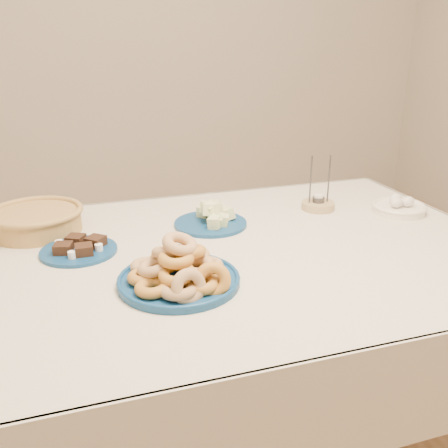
{
  "coord_description": "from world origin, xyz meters",
  "views": [
    {
      "loc": [
        -0.39,
        -1.26,
        1.33
      ],
      "look_at": [
        0.0,
        -0.05,
        0.85
      ],
      "focal_mm": 40.0,
      "sensor_mm": 36.0,
      "label": 1
    }
  ],
  "objects_px": {
    "melon_plate": "(213,218)",
    "candle_holder": "(318,204)",
    "egg_bowl": "(399,207)",
    "donut_platter": "(180,272)",
    "dining_table": "(219,284)",
    "wicker_basket": "(36,219)",
    "brownie_plate": "(79,249)"
  },
  "relations": [
    {
      "from": "brownie_plate",
      "to": "candle_holder",
      "type": "relative_size",
      "value": 1.41
    },
    {
      "from": "dining_table",
      "to": "melon_plate",
      "type": "xyz_separation_m",
      "value": [
        0.04,
        0.2,
        0.13
      ]
    },
    {
      "from": "brownie_plate",
      "to": "wicker_basket",
      "type": "bearing_deg",
      "value": 119.27
    },
    {
      "from": "dining_table",
      "to": "donut_platter",
      "type": "distance_m",
      "value": 0.27
    },
    {
      "from": "dining_table",
      "to": "wicker_basket",
      "type": "distance_m",
      "value": 0.61
    },
    {
      "from": "donut_platter",
      "to": "melon_plate",
      "type": "relative_size",
      "value": 1.16
    },
    {
      "from": "donut_platter",
      "to": "candle_holder",
      "type": "height_order",
      "value": "candle_holder"
    },
    {
      "from": "donut_platter",
      "to": "wicker_basket",
      "type": "distance_m",
      "value": 0.6
    },
    {
      "from": "melon_plate",
      "to": "egg_bowl",
      "type": "xyz_separation_m",
      "value": [
        0.66,
        -0.08,
        -0.0
      ]
    },
    {
      "from": "melon_plate",
      "to": "brownie_plate",
      "type": "xyz_separation_m",
      "value": [
        -0.43,
        -0.09,
        -0.01
      ]
    },
    {
      "from": "wicker_basket",
      "to": "brownie_plate",
      "type": "bearing_deg",
      "value": -60.73
    },
    {
      "from": "melon_plate",
      "to": "dining_table",
      "type": "bearing_deg",
      "value": -102.45
    },
    {
      "from": "dining_table",
      "to": "wicker_basket",
      "type": "relative_size",
      "value": 5.3
    },
    {
      "from": "dining_table",
      "to": "donut_platter",
      "type": "height_order",
      "value": "donut_platter"
    },
    {
      "from": "melon_plate",
      "to": "candle_holder",
      "type": "relative_size",
      "value": 1.53
    },
    {
      "from": "dining_table",
      "to": "candle_holder",
      "type": "height_order",
      "value": "candle_holder"
    },
    {
      "from": "melon_plate",
      "to": "wicker_basket",
      "type": "relative_size",
      "value": 0.92
    },
    {
      "from": "donut_platter",
      "to": "wicker_basket",
      "type": "height_order",
      "value": "donut_platter"
    },
    {
      "from": "candle_holder",
      "to": "donut_platter",
      "type": "bearing_deg",
      "value": -145.51
    },
    {
      "from": "melon_plate",
      "to": "wicker_basket",
      "type": "distance_m",
      "value": 0.56
    },
    {
      "from": "dining_table",
      "to": "egg_bowl",
      "type": "height_order",
      "value": "egg_bowl"
    },
    {
      "from": "brownie_plate",
      "to": "donut_platter",
      "type": "bearing_deg",
      "value": -51.04
    },
    {
      "from": "brownie_plate",
      "to": "wicker_basket",
      "type": "relative_size",
      "value": 0.85
    },
    {
      "from": "donut_platter",
      "to": "melon_plate",
      "type": "bearing_deg",
      "value": 61.97
    },
    {
      "from": "dining_table",
      "to": "candle_holder",
      "type": "bearing_deg",
      "value": 28.44
    },
    {
      "from": "brownie_plate",
      "to": "dining_table",
      "type": "bearing_deg",
      "value": -16.1
    },
    {
      "from": "brownie_plate",
      "to": "wicker_basket",
      "type": "distance_m",
      "value": 0.24
    },
    {
      "from": "dining_table",
      "to": "brownie_plate",
      "type": "xyz_separation_m",
      "value": [
        -0.38,
        0.11,
        0.12
      ]
    },
    {
      "from": "donut_platter",
      "to": "candle_holder",
      "type": "relative_size",
      "value": 1.77
    },
    {
      "from": "dining_table",
      "to": "wicker_basket",
      "type": "bearing_deg",
      "value": 147.43
    },
    {
      "from": "candle_holder",
      "to": "egg_bowl",
      "type": "distance_m",
      "value": 0.28
    },
    {
      "from": "wicker_basket",
      "to": "egg_bowl",
      "type": "height_order",
      "value": "wicker_basket"
    }
  ]
}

